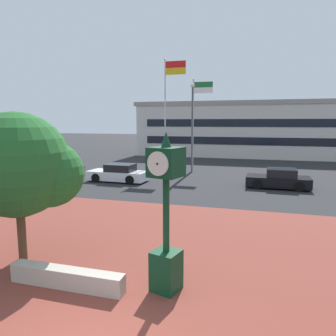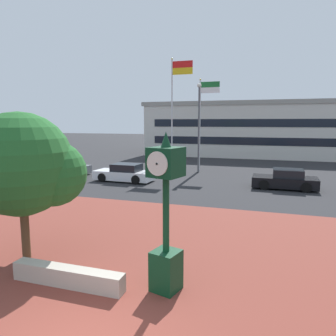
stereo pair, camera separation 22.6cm
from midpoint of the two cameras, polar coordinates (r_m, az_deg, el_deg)
plaza_brick_paving at (r=9.56m, az=-4.68°, el=-18.36°), size 44.00×15.00×0.01m
planter_wall at (r=9.18m, az=-18.50°, el=-18.28°), size 3.20×0.40×0.50m
street_clock at (r=7.99m, az=-1.15°, el=-9.08°), size 0.88×0.90×4.07m
plaza_tree at (r=10.61m, az=-25.04°, el=0.17°), size 3.44×3.20×4.61m
car_street_mid at (r=23.21m, az=-9.19°, el=-1.01°), size 4.35×1.93×1.28m
car_street_far at (r=21.85m, az=19.03°, el=-1.94°), size 4.04×1.96×1.28m
car_street_distant at (r=27.13m, az=-19.58°, el=-0.04°), size 4.17×2.08×1.28m
flagpole_primary at (r=28.26m, az=-0.28°, el=11.60°), size 1.90×0.14×9.72m
flagpole_secondary at (r=27.62m, az=4.71°, el=9.22°), size 1.72×0.14×7.91m
civic_building at (r=43.11m, az=15.26°, el=6.83°), size 29.35×11.34×6.73m
street_lamp_post at (r=26.81m, az=4.14°, el=8.71°), size 0.36×0.36×7.43m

